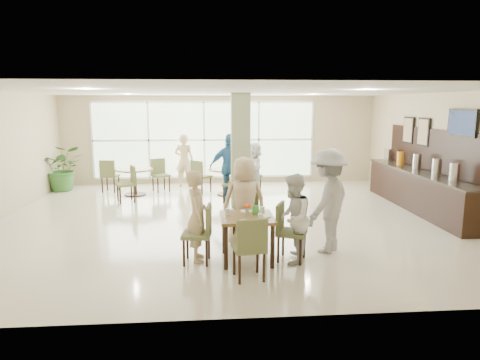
{
  "coord_description": "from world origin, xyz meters",
  "views": [
    {
      "loc": [
        -0.44,
        -9.25,
        2.55
      ],
      "look_at": [
        0.2,
        -1.2,
        1.1
      ],
      "focal_mm": 32.0,
      "sensor_mm": 36.0,
      "label": 1
    }
  ],
  "objects": [
    {
      "name": "ground",
      "position": [
        0.0,
        0.0,
        0.0
      ],
      "size": [
        10.0,
        10.0,
        0.0
      ],
      "primitive_type": "plane",
      "color": "beige",
      "rests_on": "ground"
    },
    {
      "name": "room_shell",
      "position": [
        0.0,
        0.0,
        1.7
      ],
      "size": [
        10.0,
        10.0,
        10.0
      ],
      "color": "white",
      "rests_on": "ground"
    },
    {
      "name": "window_bank",
      "position": [
        -0.5,
        4.46,
        1.4
      ],
      "size": [
        7.0,
        0.04,
        7.0
      ],
      "color": "silver",
      "rests_on": "ground"
    },
    {
      "name": "column",
      "position": [
        0.4,
        1.2,
        1.4
      ],
      "size": [
        0.45,
        0.45,
        2.8
      ],
      "primitive_type": "cube",
      "color": "#727D57",
      "rests_on": "ground"
    },
    {
      "name": "main_table",
      "position": [
        0.21,
        -2.57,
        0.64
      ],
      "size": [
        0.86,
        0.86,
        0.75
      ],
      "color": "brown",
      "rests_on": "ground"
    },
    {
      "name": "round_table_left",
      "position": [
        -2.46,
        2.78,
        0.56
      ],
      "size": [
        1.05,
        1.05,
        0.75
      ],
      "color": "brown",
      "rests_on": "ground"
    },
    {
      "name": "round_table_right",
      "position": [
        0.15,
        2.61,
        0.57
      ],
      "size": [
        1.07,
        1.07,
        0.75
      ],
      "color": "brown",
      "rests_on": "ground"
    },
    {
      "name": "chairs_main_table",
      "position": [
        0.18,
        -2.6,
        0.47
      ],
      "size": [
        2.09,
        2.0,
        0.95
      ],
      "color": "#5E6A3A",
      "rests_on": "ground"
    },
    {
      "name": "chairs_table_left",
      "position": [
        -2.52,
        2.81,
        0.47
      ],
      "size": [
        2.04,
        1.95,
        0.95
      ],
      "color": "#5E6A3A",
      "rests_on": "ground"
    },
    {
      "name": "chairs_table_right",
      "position": [
        0.17,
        2.57,
        0.47
      ],
      "size": [
        2.09,
        1.92,
        0.95
      ],
      "color": "#5E6A3A",
      "rests_on": "ground"
    },
    {
      "name": "tabletop_clutter",
      "position": [
        0.26,
        -2.57,
        0.81
      ],
      "size": [
        0.72,
        0.82,
        0.21
      ],
      "color": "white",
      "rests_on": "main_table"
    },
    {
      "name": "buffet_counter",
      "position": [
        4.7,
        0.51,
        0.55
      ],
      "size": [
        0.64,
        4.7,
        1.95
      ],
      "color": "black",
      "rests_on": "ground"
    },
    {
      "name": "wall_tv",
      "position": [
        4.94,
        -0.6,
        2.15
      ],
      "size": [
        0.06,
        1.0,
        0.58
      ],
      "color": "black",
      "rests_on": "ground"
    },
    {
      "name": "framed_art_a",
      "position": [
        4.95,
        1.0,
        1.85
      ],
      "size": [
        0.05,
        0.55,
        0.7
      ],
      "color": "black",
      "rests_on": "ground"
    },
    {
      "name": "framed_art_b",
      "position": [
        4.95,
        1.8,
        1.85
      ],
      "size": [
        0.05,
        0.55,
        0.7
      ],
      "color": "black",
      "rests_on": "ground"
    },
    {
      "name": "potted_plant",
      "position": [
        -4.67,
        3.59,
        0.67
      ],
      "size": [
        1.44,
        1.44,
        1.35
      ],
      "primitive_type": "imported",
      "rotation": [
        0.0,
        0.0,
        0.21
      ],
      "color": "#316729",
      "rests_on": "ground"
    },
    {
      "name": "teen_left",
      "position": [
        -0.6,
        -2.49,
        0.75
      ],
      "size": [
        0.4,
        0.58,
        1.5
      ],
      "primitive_type": "imported",
      "rotation": [
        0.0,
        0.0,
        1.65
      ],
      "color": "#C9AF86",
      "rests_on": "ground"
    },
    {
      "name": "teen_far",
      "position": [
        0.23,
        -1.81,
        0.81
      ],
      "size": [
        0.84,
        0.52,
        1.63
      ],
      "primitive_type": "imported",
      "rotation": [
        0.0,
        0.0,
        3.26
      ],
      "color": "#C9AF86",
      "rests_on": "ground"
    },
    {
      "name": "teen_right",
      "position": [
        0.93,
        -2.69,
        0.73
      ],
      "size": [
        0.75,
        0.84,
        1.45
      ],
      "primitive_type": "imported",
      "rotation": [
        0.0,
        0.0,
        -1.89
      ],
      "color": "white",
      "rests_on": "ground"
    },
    {
      "name": "teen_standing",
      "position": [
        1.64,
        -2.23,
        0.9
      ],
      "size": [
        1.26,
        1.31,
        1.8
      ],
      "primitive_type": "imported",
      "rotation": [
        0.0,
        0.0,
        -2.28
      ],
      "color": "#A8A8AA",
      "rests_on": "ground"
    },
    {
      "name": "adult_a",
      "position": [
        0.16,
        1.79,
        0.89
      ],
      "size": [
        1.07,
        0.63,
        1.78
      ],
      "primitive_type": "imported",
      "rotation": [
        0.0,
        0.0,
        0.03
      ],
      "color": "teal",
      "rests_on": "ground"
    },
    {
      "name": "adult_b",
      "position": [
        0.89,
        2.53,
        0.74
      ],
      "size": [
        0.6,
        1.38,
        1.49
      ],
      "primitive_type": "imported",
      "rotation": [
        0.0,
        0.0,
        -1.57
      ],
      "color": "white",
      "rests_on": "ground"
    },
    {
      "name": "adult_standing",
      "position": [
        -1.12,
        3.91,
        0.82
      ],
      "size": [
        0.68,
        0.53,
        1.64
      ],
      "primitive_type": "imported",
      "rotation": [
        0.0,
        0.0,
        2.9
      ],
      "color": "#C9AF86",
      "rests_on": "ground"
    }
  ]
}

